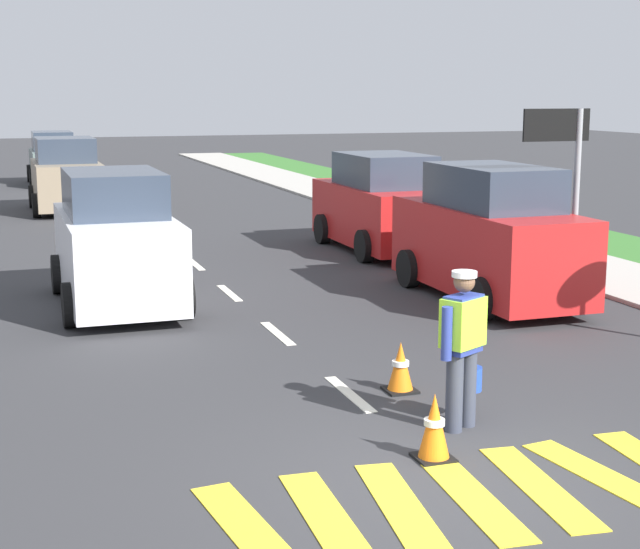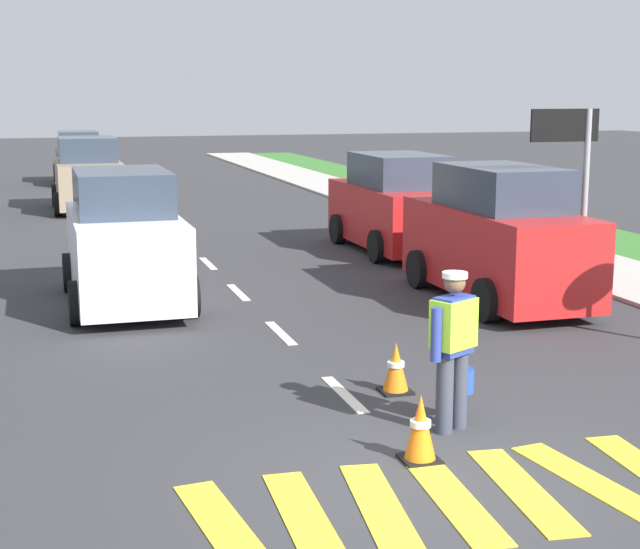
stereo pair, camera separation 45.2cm
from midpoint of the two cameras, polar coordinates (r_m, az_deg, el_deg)
The scene contains 13 objects.
ground_plane at distance 28.80m, azimuth -11.55°, elevation 3.69°, with size 96.00×96.00×0.00m, color #333335.
sidewalk_right at distance 20.72m, azimuth 12.81°, elevation 0.93°, with size 2.40×72.00×0.14m, color #B2ADA3.
crosswalk_stripes at distance 8.60m, azimuth 7.48°, elevation -12.94°, with size 4.53×1.93×0.01m.
lane_center_line at distance 32.95m, azimuth -12.49°, elevation 4.54°, with size 0.14×46.40×0.01m.
road_worker at distance 9.97m, azimuth 7.21°, elevation -3.96°, with size 0.65×0.59×1.67m.
lane_direction_sign at distance 15.48m, azimuth 13.47°, elevation 6.62°, with size 1.16×0.11×3.20m.
traffic_cone_near at distance 11.27m, azimuth 3.65°, elevation -5.51°, with size 0.36×0.36×0.60m.
traffic_cone_far at distance 9.26m, azimuth 5.39°, elevation -9.01°, with size 0.36×0.36×0.66m.
car_oncoming_third at distance 37.91m, azimuth -15.89°, elevation 6.56°, with size 1.87×3.95×1.98m.
car_oncoming_second at distance 29.17m, azimuth -15.25°, elevation 5.59°, with size 2.10×3.94×2.14m.
car_oncoming_lead at distance 16.02m, azimuth -12.81°, elevation 1.80°, with size 1.94×4.18×2.20m.
car_parked_far at distance 21.15m, azimuth 3.10°, elevation 4.10°, with size 2.06×4.29×2.13m.
car_parked_curbside at distance 16.25m, azimuth 9.19°, elevation 2.17°, with size 1.88×4.38×2.27m.
Camera 1 is at (-3.76, -7.31, 3.46)m, focal length 53.91 mm.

